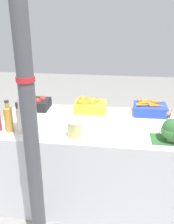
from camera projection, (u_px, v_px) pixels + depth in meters
ground_plane at (87, 193)px, 2.50m from camera, size 10.00×10.00×0.00m
market_table at (87, 160)px, 2.35m from camera, size 1.58×0.82×0.78m
support_pole at (27, 98)px, 1.41m from camera, size 0.11×0.11×2.48m
apple_crate at (33, 103)px, 2.50m from camera, size 0.30×0.23×0.12m
orange_crate at (89, 105)px, 2.44m from camera, size 0.30×0.23×0.13m
carrot_crate at (150, 109)px, 2.37m from camera, size 0.30×0.23×0.13m
broccoli_pile at (173, 130)px, 1.85m from camera, size 0.25×0.22×0.19m
juice_bottle_amber at (9, 118)px, 2.01m from camera, size 0.07×0.07×0.26m
juice_bottle_cloudy at (21, 119)px, 1.99m from camera, size 0.07×0.07×0.26m
pickle_jar at (75, 129)px, 1.94m from camera, size 0.12×0.12×0.13m
sparrow_bird at (169, 114)px, 1.83m from camera, size 0.06×0.13×0.05m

